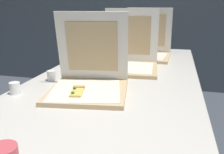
{
  "coord_description": "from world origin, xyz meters",
  "views": [
    {
      "loc": [
        0.34,
        -0.81,
        1.18
      ],
      "look_at": [
        0.02,
        0.46,
        0.8
      ],
      "focal_mm": 40.2,
      "sensor_mm": 36.0,
      "label": 1
    }
  ],
  "objects_px": {
    "cup_white_far": "(96,59)",
    "pizza_box_middle": "(129,61)",
    "table": "(116,85)",
    "pizza_box_back": "(146,50)",
    "cup_white_near_center": "(52,76)",
    "cup_white_near_left": "(15,88)",
    "cup_white_mid": "(70,66)",
    "pizza_box_front": "(89,81)"
  },
  "relations": [
    {
      "from": "cup_white_far",
      "to": "pizza_box_middle",
      "type": "bearing_deg",
      "value": -25.26
    },
    {
      "from": "table",
      "to": "pizza_box_back",
      "type": "height_order",
      "value": "pizza_box_back"
    },
    {
      "from": "table",
      "to": "cup_white_near_center",
      "type": "relative_size",
      "value": 38.01
    },
    {
      "from": "cup_white_near_left",
      "to": "cup_white_near_center",
      "type": "bearing_deg",
      "value": 73.88
    },
    {
      "from": "cup_white_far",
      "to": "cup_white_near_left",
      "type": "relative_size",
      "value": 1.0
    },
    {
      "from": "cup_white_mid",
      "to": "pizza_box_back",
      "type": "bearing_deg",
      "value": 51.93
    },
    {
      "from": "pizza_box_middle",
      "to": "cup_white_far",
      "type": "bearing_deg",
      "value": 149.94
    },
    {
      "from": "pizza_box_front",
      "to": "pizza_box_middle",
      "type": "height_order",
      "value": "pizza_box_middle"
    },
    {
      "from": "cup_white_far",
      "to": "cup_white_near_left",
      "type": "distance_m",
      "value": 0.8
    },
    {
      "from": "cup_white_near_center",
      "to": "cup_white_near_left",
      "type": "distance_m",
      "value": 0.27
    },
    {
      "from": "pizza_box_front",
      "to": "pizza_box_middle",
      "type": "bearing_deg",
      "value": 68.9
    },
    {
      "from": "table",
      "to": "pizza_box_back",
      "type": "xyz_separation_m",
      "value": [
        0.11,
        0.68,
        0.1
      ]
    },
    {
      "from": "table",
      "to": "pizza_box_middle",
      "type": "xyz_separation_m",
      "value": [
        0.04,
        0.25,
        0.1
      ]
    },
    {
      "from": "pizza_box_front",
      "to": "cup_white_mid",
      "type": "xyz_separation_m",
      "value": [
        -0.26,
        0.37,
        -0.03
      ]
    },
    {
      "from": "table",
      "to": "pizza_box_back",
      "type": "bearing_deg",
      "value": 81.12
    },
    {
      "from": "table",
      "to": "pizza_box_front",
      "type": "height_order",
      "value": "pizza_box_front"
    },
    {
      "from": "cup_white_far",
      "to": "table",
      "type": "bearing_deg",
      "value": -56.74
    },
    {
      "from": "pizza_box_front",
      "to": "pizza_box_middle",
      "type": "xyz_separation_m",
      "value": [
        0.12,
        0.52,
        0.0
      ]
    },
    {
      "from": "table",
      "to": "pizza_box_middle",
      "type": "distance_m",
      "value": 0.27
    },
    {
      "from": "pizza_box_back",
      "to": "cup_white_far",
      "type": "height_order",
      "value": "pizza_box_back"
    },
    {
      "from": "table",
      "to": "cup_white_far",
      "type": "bearing_deg",
      "value": 123.26
    },
    {
      "from": "cup_white_near_center",
      "to": "cup_white_near_left",
      "type": "bearing_deg",
      "value": -106.12
    },
    {
      "from": "pizza_box_back",
      "to": "cup_white_mid",
      "type": "bearing_deg",
      "value": -126.8
    },
    {
      "from": "cup_white_near_center",
      "to": "table",
      "type": "bearing_deg",
      "value": 20.05
    },
    {
      "from": "table",
      "to": "cup_white_near_left",
      "type": "bearing_deg",
      "value": -138.3
    },
    {
      "from": "table",
      "to": "cup_white_near_left",
      "type": "xyz_separation_m",
      "value": [
        -0.44,
        -0.39,
        0.07
      ]
    },
    {
      "from": "table",
      "to": "cup_white_near_center",
      "type": "height_order",
      "value": "cup_white_near_center"
    },
    {
      "from": "cup_white_near_center",
      "to": "cup_white_near_left",
      "type": "relative_size",
      "value": 1.0
    },
    {
      "from": "pizza_box_back",
      "to": "cup_white_near_left",
      "type": "relative_size",
      "value": 6.8
    },
    {
      "from": "pizza_box_middle",
      "to": "cup_white_near_center",
      "type": "relative_size",
      "value": 7.04
    },
    {
      "from": "cup_white_near_left",
      "to": "cup_white_mid",
      "type": "xyz_separation_m",
      "value": [
        0.09,
        0.49,
        0.0
      ]
    },
    {
      "from": "pizza_box_front",
      "to": "cup_white_near_left",
      "type": "bearing_deg",
      "value": -169.3
    },
    {
      "from": "pizza_box_middle",
      "to": "cup_white_near_left",
      "type": "relative_size",
      "value": 7.04
    },
    {
      "from": "cup_white_near_center",
      "to": "pizza_box_front",
      "type": "bearing_deg",
      "value": -25.52
    },
    {
      "from": "pizza_box_back",
      "to": "cup_white_near_center",
      "type": "bearing_deg",
      "value": -118.68
    },
    {
      "from": "table",
      "to": "cup_white_near_left",
      "type": "height_order",
      "value": "cup_white_near_left"
    },
    {
      "from": "table",
      "to": "cup_white_near_center",
      "type": "distance_m",
      "value": 0.39
    },
    {
      "from": "pizza_box_middle",
      "to": "cup_white_mid",
      "type": "bearing_deg",
      "value": -163.86
    },
    {
      "from": "pizza_box_back",
      "to": "cup_white_near_center",
      "type": "distance_m",
      "value": 0.94
    },
    {
      "from": "table",
      "to": "cup_white_mid",
      "type": "relative_size",
      "value": 38.01
    },
    {
      "from": "cup_white_near_left",
      "to": "cup_white_far",
      "type": "bearing_deg",
      "value": 76.67
    },
    {
      "from": "cup_white_near_center",
      "to": "cup_white_far",
      "type": "relative_size",
      "value": 1.0
    }
  ]
}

